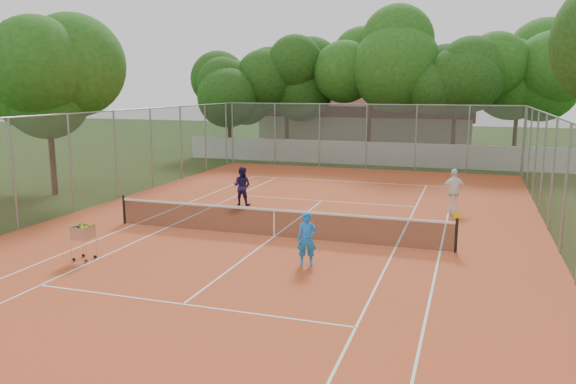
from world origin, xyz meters
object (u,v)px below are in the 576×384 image
(tennis_net, at_px, (274,223))
(clubhouse, at_px, (369,122))
(player_near, at_px, (307,239))
(player_far_right, at_px, (454,191))
(player_far_left, at_px, (242,186))
(ball_hopper, at_px, (84,242))

(tennis_net, relative_size, clubhouse, 0.72)
(clubhouse, xyz_separation_m, player_near, (3.94, -31.68, -1.40))
(tennis_net, distance_m, player_far_right, 8.14)
(player_far_left, height_order, player_far_right, player_far_right)
(player_far_left, bearing_deg, player_near, 126.85)
(player_far_right, bearing_deg, clubhouse, -88.17)
(tennis_net, height_order, clubhouse, clubhouse)
(player_far_right, bearing_deg, ball_hopper, 28.57)
(player_near, bearing_deg, ball_hopper, 179.89)
(tennis_net, relative_size, player_far_left, 7.16)
(clubhouse, height_order, player_near, clubhouse)
(player_far_right, relative_size, ball_hopper, 1.58)
(player_near, distance_m, player_far_right, 9.29)
(player_near, xyz_separation_m, player_far_left, (-5.01, 7.18, 0.05))
(player_near, bearing_deg, player_far_right, 52.51)
(clubhouse, xyz_separation_m, player_far_right, (7.65, -23.16, -1.29))
(clubhouse, distance_m, player_far_right, 24.42)
(player_near, bearing_deg, clubhouse, 83.15)
(clubhouse, relative_size, player_near, 10.56)
(player_far_left, distance_m, player_far_right, 8.82)
(tennis_net, xyz_separation_m, player_far_left, (-3.07, 4.50, 0.34))
(tennis_net, height_order, player_far_left, player_far_left)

